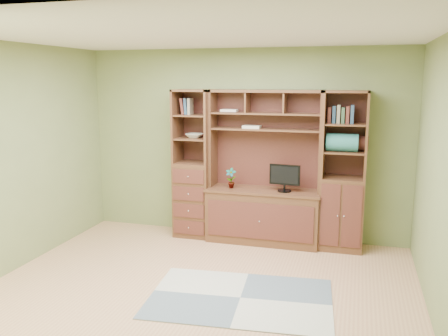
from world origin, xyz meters
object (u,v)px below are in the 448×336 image
(left_tower, at_px, (194,164))
(monitor, at_px, (285,173))
(center_hutch, at_px, (264,168))
(right_tower, at_px, (343,171))

(left_tower, xyz_separation_m, monitor, (1.29, -0.07, -0.05))
(center_hutch, bearing_deg, right_tower, 2.23)
(right_tower, xyz_separation_m, monitor, (-0.74, -0.07, -0.05))
(center_hutch, relative_size, left_tower, 1.00)
(center_hutch, xyz_separation_m, left_tower, (-1.00, 0.04, 0.00))
(center_hutch, xyz_separation_m, right_tower, (1.02, 0.04, 0.00))
(monitor, bearing_deg, center_hutch, 178.25)
(center_hutch, height_order, right_tower, same)
(left_tower, distance_m, monitor, 1.29)
(center_hutch, relative_size, monitor, 4.13)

